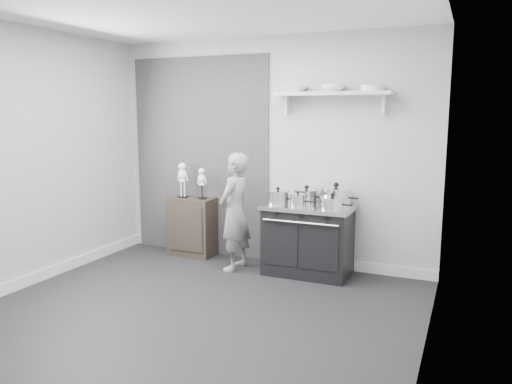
% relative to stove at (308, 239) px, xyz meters
% --- Properties ---
extents(ground, '(4.00, 4.00, 0.00)m').
position_rel_stove_xyz_m(ground, '(-0.61, -1.48, -0.40)').
color(ground, black).
rests_on(ground, ground).
extents(room_shell, '(4.02, 3.62, 2.71)m').
position_rel_stove_xyz_m(room_shell, '(-0.70, -1.33, 1.24)').
color(room_shell, '#A2A2A0').
rests_on(room_shell, ground).
extents(wall_shelf, '(1.30, 0.26, 0.24)m').
position_rel_stove_xyz_m(wall_shelf, '(0.19, 0.20, 1.61)').
color(wall_shelf, silver).
rests_on(wall_shelf, room_shell).
extents(stove, '(0.99, 0.62, 0.80)m').
position_rel_stove_xyz_m(stove, '(0.00, 0.00, 0.00)').
color(stove, black).
rests_on(stove, ground).
extents(side_cabinet, '(0.57, 0.33, 0.74)m').
position_rel_stove_xyz_m(side_cabinet, '(-1.59, 0.13, -0.03)').
color(side_cabinet, black).
rests_on(side_cabinet, ground).
extents(child, '(0.36, 0.52, 1.36)m').
position_rel_stove_xyz_m(child, '(-0.83, -0.18, 0.28)').
color(child, gray).
rests_on(child, ground).
extents(pot_front_left, '(0.33, 0.25, 0.20)m').
position_rel_stove_xyz_m(pot_front_left, '(-0.33, -0.11, 0.47)').
color(pot_front_left, silver).
rests_on(pot_front_left, stove).
extents(pot_back_left, '(0.37, 0.29, 0.20)m').
position_rel_stove_xyz_m(pot_back_left, '(-0.08, 0.15, 0.47)').
color(pot_back_left, silver).
rests_on(pot_back_left, stove).
extents(pot_back_right, '(0.43, 0.34, 0.26)m').
position_rel_stove_xyz_m(pot_back_right, '(0.28, 0.10, 0.50)').
color(pot_back_right, silver).
rests_on(pot_back_right, stove).
extents(pot_front_right, '(0.35, 0.26, 0.18)m').
position_rel_stove_xyz_m(pot_front_right, '(0.31, -0.15, 0.46)').
color(pot_front_right, silver).
rests_on(pot_front_right, stove).
extents(pot_front_center, '(0.27, 0.18, 0.17)m').
position_rel_stove_xyz_m(pot_front_center, '(-0.08, -0.14, 0.47)').
color(pot_front_center, silver).
rests_on(pot_front_center, stove).
extents(skeleton_full, '(0.14, 0.09, 0.51)m').
position_rel_stove_xyz_m(skeleton_full, '(-1.72, 0.13, 0.60)').
color(skeleton_full, white).
rests_on(skeleton_full, side_cabinet).
extents(skeleton_torso, '(0.13, 0.08, 0.45)m').
position_rel_stove_xyz_m(skeleton_torso, '(-1.44, 0.13, 0.56)').
color(skeleton_torso, white).
rests_on(skeleton_torso, side_cabinet).
extents(bowl_large, '(0.28, 0.28, 0.07)m').
position_rel_stove_xyz_m(bowl_large, '(-0.25, 0.19, 1.67)').
color(bowl_large, white).
rests_on(bowl_large, wall_shelf).
extents(bowl_small, '(0.25, 0.25, 0.08)m').
position_rel_stove_xyz_m(bowl_small, '(0.20, 0.19, 1.68)').
color(bowl_small, white).
rests_on(bowl_small, wall_shelf).
extents(plate_stack, '(0.24, 0.24, 0.06)m').
position_rel_stove_xyz_m(plate_stack, '(0.62, 0.19, 1.67)').
color(plate_stack, white).
rests_on(plate_stack, wall_shelf).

